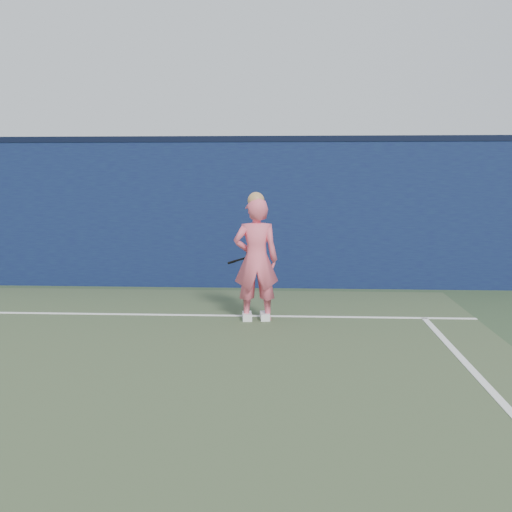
{
  "coord_description": "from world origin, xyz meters",
  "views": [
    {
      "loc": [
        3.02,
        -4.63,
        1.91
      ],
      "look_at": [
        2.53,
        3.8,
        0.87
      ],
      "focal_mm": 45.0,
      "sensor_mm": 36.0,
      "label": 1
    }
  ],
  "objects": [
    {
      "name": "racket",
      "position": [
        2.47,
        4.24,
        0.81
      ],
      "size": [
        0.53,
        0.16,
        0.28
      ],
      "rotation": [
        0.0,
        0.0,
        0.07
      ],
      "color": "black",
      "rests_on": "ground"
    },
    {
      "name": "player",
      "position": [
        2.53,
        3.8,
        0.83
      ],
      "size": [
        0.64,
        0.46,
        1.71
      ],
      "rotation": [
        0.0,
        0.0,
        3.26
      ],
      "color": "#F05D74",
      "rests_on": "ground"
    },
    {
      "name": "backstop_wall",
      "position": [
        0.0,
        6.5,
        1.25
      ],
      "size": [
        24.0,
        0.4,
        2.5
      ],
      "primitive_type": "cube",
      "color": "#0E133E",
      "rests_on": "ground"
    },
    {
      "name": "wall_cap",
      "position": [
        0.0,
        6.5,
        2.55
      ],
      "size": [
        24.0,
        0.42,
        0.1
      ],
      "primitive_type": "cube",
      "color": "black",
      "rests_on": "backstop_wall"
    }
  ]
}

